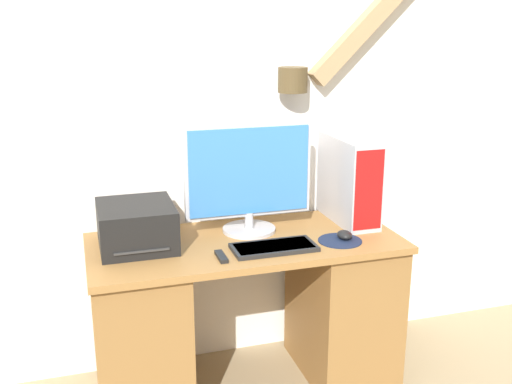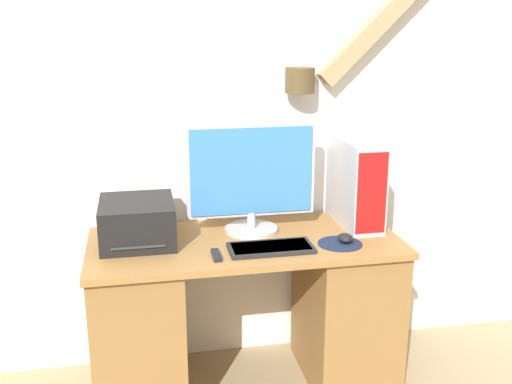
{
  "view_description": "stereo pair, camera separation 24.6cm",
  "coord_description": "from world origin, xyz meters",
  "px_view_note": "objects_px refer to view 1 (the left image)",
  "views": [
    {
      "loc": [
        -0.67,
        -2.06,
        1.65
      ],
      "look_at": [
        0.05,
        0.3,
        0.94
      ],
      "focal_mm": 42.0,
      "sensor_mm": 36.0,
      "label": 1
    },
    {
      "loc": [
        -0.44,
        -2.12,
        1.65
      ],
      "look_at": [
        0.05,
        0.3,
        0.94
      ],
      "focal_mm": 42.0,
      "sensor_mm": 36.0,
      "label": 2
    }
  ],
  "objects_px": {
    "monitor": "(249,176)",
    "computer_tower": "(349,179)",
    "keyboard": "(274,247)",
    "mouse": "(345,235)",
    "printer": "(136,226)",
    "remote_control": "(221,257)"
  },
  "relations": [
    {
      "from": "computer_tower",
      "to": "remote_control",
      "type": "bearing_deg",
      "value": -157.32
    },
    {
      "from": "computer_tower",
      "to": "monitor",
      "type": "bearing_deg",
      "value": -179.14
    },
    {
      "from": "keyboard",
      "to": "remote_control",
      "type": "relative_size",
      "value": 3.01
    },
    {
      "from": "mouse",
      "to": "monitor",
      "type": "bearing_deg",
      "value": 147.56
    },
    {
      "from": "keyboard",
      "to": "mouse",
      "type": "distance_m",
      "value": 0.33
    },
    {
      "from": "keyboard",
      "to": "computer_tower",
      "type": "height_order",
      "value": "computer_tower"
    },
    {
      "from": "keyboard",
      "to": "computer_tower",
      "type": "relative_size",
      "value": 0.87
    },
    {
      "from": "monitor",
      "to": "remote_control",
      "type": "distance_m",
      "value": 0.43
    },
    {
      "from": "printer",
      "to": "mouse",
      "type": "bearing_deg",
      "value": -12.15
    },
    {
      "from": "monitor",
      "to": "computer_tower",
      "type": "xyz_separation_m",
      "value": [
        0.5,
        0.01,
        -0.05
      ]
    },
    {
      "from": "monitor",
      "to": "remote_control",
      "type": "bearing_deg",
      "value": -125.16
    },
    {
      "from": "mouse",
      "to": "printer",
      "type": "height_order",
      "value": "printer"
    },
    {
      "from": "monitor",
      "to": "keyboard",
      "type": "distance_m",
      "value": 0.35
    },
    {
      "from": "mouse",
      "to": "printer",
      "type": "bearing_deg",
      "value": 167.85
    },
    {
      "from": "mouse",
      "to": "keyboard",
      "type": "bearing_deg",
      "value": -176.73
    },
    {
      "from": "keyboard",
      "to": "mouse",
      "type": "bearing_deg",
      "value": 3.27
    },
    {
      "from": "remote_control",
      "to": "printer",
      "type": "bearing_deg",
      "value": 142.3
    },
    {
      "from": "mouse",
      "to": "printer",
      "type": "distance_m",
      "value": 0.9
    },
    {
      "from": "monitor",
      "to": "remote_control",
      "type": "relative_size",
      "value": 4.92
    },
    {
      "from": "keyboard",
      "to": "mouse",
      "type": "height_order",
      "value": "mouse"
    },
    {
      "from": "printer",
      "to": "remote_control",
      "type": "xyz_separation_m",
      "value": [
        0.31,
        -0.24,
        -0.08
      ]
    },
    {
      "from": "monitor",
      "to": "computer_tower",
      "type": "height_order",
      "value": "monitor"
    }
  ]
}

